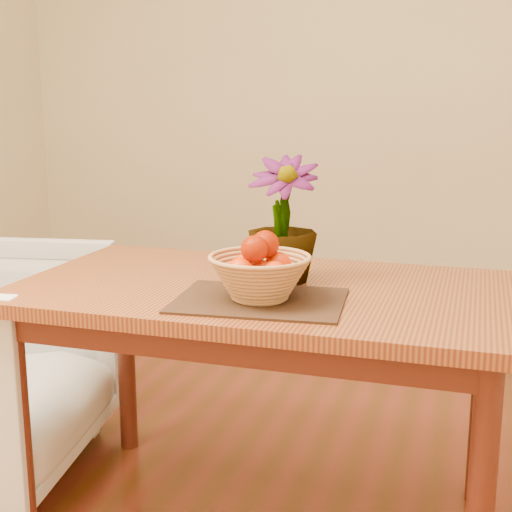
% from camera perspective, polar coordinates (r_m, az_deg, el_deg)
% --- Properties ---
extents(wall_back, '(4.00, 0.02, 2.70)m').
position_cam_1_polar(wall_back, '(3.88, 9.23, 13.35)').
color(wall_back, '#F4E5BA').
rests_on(wall_back, floor).
extents(table, '(1.40, 0.80, 0.75)m').
position_cam_1_polar(table, '(2.06, 0.60, -4.69)').
color(table, brown).
rests_on(table, floor).
extents(placemat, '(0.47, 0.37, 0.01)m').
position_cam_1_polar(placemat, '(1.87, 0.30, -3.57)').
color(placemat, '#331F12').
rests_on(placemat, table).
extents(wicker_basket, '(0.27, 0.27, 0.11)m').
position_cam_1_polar(wicker_basket, '(1.85, 0.31, -1.86)').
color(wicker_basket, '#BE814F').
rests_on(wicker_basket, placemat).
extents(orange_pile, '(0.17, 0.17, 0.13)m').
position_cam_1_polar(orange_pile, '(1.84, 0.32, -0.19)').
color(orange_pile, '#D83B03').
rests_on(orange_pile, wicker_basket).
extents(potted_plant, '(0.23, 0.23, 0.36)m').
position_cam_1_polar(potted_plant, '(2.04, 2.12, 2.92)').
color(potted_plant, '#1C4212').
rests_on(potted_plant, table).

